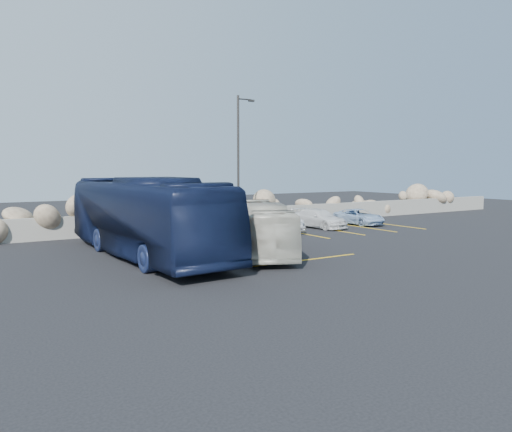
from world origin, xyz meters
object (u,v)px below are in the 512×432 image
car_a (236,221)px  car_d (359,217)px  vintage_bus (262,228)px  car_c (319,218)px  lamppost (239,160)px  car_b (276,220)px  tour_coach (145,217)px

car_a → car_d: (9.53, -0.06, -0.23)m
vintage_bus → car_c: size_ratio=1.99×
lamppost → vintage_bus: 8.03m
lamppost → car_a: 3.70m
car_a → lamppost: bearing=53.0°
car_b → car_d: car_b is taller
lamppost → car_d: lamppost is taller
car_b → vintage_bus: bearing=-126.3°
tour_coach → car_a: tour_coach is taller
vintage_bus → car_d: size_ratio=2.16×
tour_coach → car_c: (12.93, 4.12, -1.12)m
lamppost → vintage_bus: size_ratio=0.99×
vintage_bus → tour_coach: tour_coach is taller
car_c → car_a: bearing=173.8°
tour_coach → car_a: (6.82, 4.15, -0.96)m
car_d → car_a: bearing=179.3°
lamppost → vintage_bus: (-2.79, -6.84, -3.16)m
car_a → car_d: 9.53m
vintage_bus → car_d: bearing=52.3°
car_b → car_d: size_ratio=1.11×
car_b → car_d: bearing=4.1°
vintage_bus → car_a: 6.39m
vintage_bus → car_b: 7.50m
car_b → car_c: (3.47, 0.19, -0.10)m
tour_coach → car_a: size_ratio=2.77×
car_a → tour_coach: bearing=-144.0°
vintage_bus → tour_coach: size_ratio=0.66×
car_a → car_d: size_ratio=1.18×
car_c → vintage_bus: bearing=-149.7°
car_c → lamppost: bearing=165.3°
vintage_bus → car_d: 13.07m
car_b → car_c: bearing=5.9°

